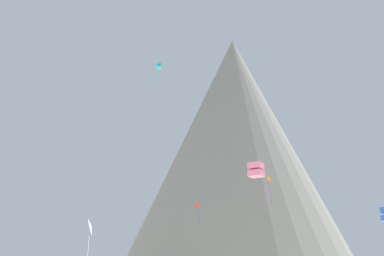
% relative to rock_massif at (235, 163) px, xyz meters
% --- Properties ---
extents(rock_massif, '(90.02, 90.02, 69.12)m').
position_rel_rock_massif_xyz_m(rock_massif, '(0.00, 0.00, 0.00)').
color(rock_massif, gray).
rests_on(rock_massif, ground_plane).
extents(kite_red_mid, '(0.75, 0.39, 3.68)m').
position_rel_rock_massif_xyz_m(kite_red_mid, '(-4.64, -42.46, -17.72)').
color(kite_red_mid, red).
extents(kite_orange_mid, '(0.62, 0.78, 4.36)m').
position_rel_rock_massif_xyz_m(kite_orange_mid, '(7.69, -50.70, -15.27)').
color(kite_orange_mid, orange).
extents(kite_cyan_high, '(1.07, 1.11, 3.85)m').
position_rel_rock_massif_xyz_m(kite_cyan_high, '(-11.37, -45.95, 8.13)').
color(kite_cyan_high, '#33BCDB').
extents(kite_white_low, '(1.42, 2.53, 5.30)m').
position_rel_rock_massif_xyz_m(kite_white_low, '(-18.10, -58.63, -22.30)').
color(kite_white_low, white).
extents(kite_pink_low, '(1.58, 1.58, 1.27)m').
position_rel_rock_massif_xyz_m(kite_pink_low, '(5.85, -83.36, -19.95)').
color(kite_pink_low, pink).
extents(kite_violet_mid, '(0.59, 0.76, 1.37)m').
position_rel_rock_massif_xyz_m(kite_violet_mid, '(-4.90, -64.28, -15.46)').
color(kite_violet_mid, purple).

